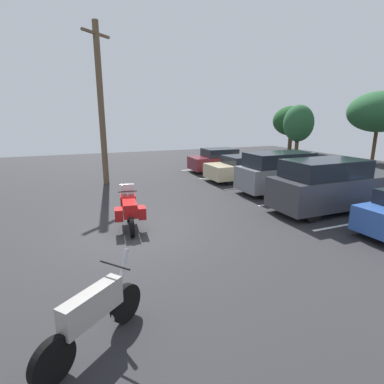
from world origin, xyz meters
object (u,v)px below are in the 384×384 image
at_px(car_champagne, 247,168).
at_px(utility_pole, 101,105).
at_px(motorcycle_touring, 129,209).
at_px(motorcycle_second, 94,315).
at_px(car_maroon, 225,160).
at_px(car_grey, 283,172).
at_px(car_charcoal, 330,186).

xyz_separation_m(car_champagne, utility_pole, (-2.00, -7.61, 3.44)).
relative_size(motorcycle_touring, utility_pole, 0.26).
xyz_separation_m(motorcycle_second, car_champagne, (-10.13, 9.21, 0.12)).
height_order(car_maroon, car_grey, car_grey).
bearing_deg(motorcycle_second, car_charcoal, 113.93).
height_order(car_champagne, utility_pole, utility_pole).
bearing_deg(motorcycle_touring, car_champagne, 123.54).
xyz_separation_m(motorcycle_touring, car_champagne, (-5.11, 7.70, 0.06)).
relative_size(motorcycle_touring, motorcycle_second, 1.19).
relative_size(motorcycle_second, car_charcoal, 0.36).
distance_m(motorcycle_second, utility_pole, 12.74).
distance_m(motorcycle_second, car_grey, 11.58).
bearing_deg(car_champagne, motorcycle_second, -42.28).
bearing_deg(car_grey, motorcycle_second, -52.71).
height_order(motorcycle_touring, car_grey, car_grey).
bearing_deg(car_charcoal, motorcycle_touring, -98.15).
height_order(car_champagne, car_charcoal, car_charcoal).
relative_size(motorcycle_touring, car_champagne, 0.43).
distance_m(motorcycle_second, car_champagne, 13.69).
distance_m(car_maroon, car_charcoal, 9.18).
xyz_separation_m(car_maroon, car_charcoal, (9.17, -0.44, 0.27)).
bearing_deg(car_charcoal, car_champagne, 177.32).
height_order(car_champagne, car_grey, car_grey).
relative_size(car_champagne, car_charcoal, 0.99).
bearing_deg(car_charcoal, car_maroon, 177.26).
bearing_deg(car_champagne, motorcycle_touring, -56.46).
bearing_deg(car_grey, motorcycle_touring, -75.52).
xyz_separation_m(motorcycle_second, car_charcoal, (-3.96, 8.92, 0.42)).
bearing_deg(car_champagne, car_charcoal, -2.68).
xyz_separation_m(motorcycle_touring, car_maroon, (-8.10, 7.85, 0.09)).
xyz_separation_m(motorcycle_touring, utility_pole, (-7.10, 0.10, 3.49)).
distance_m(car_grey, utility_pole, 9.69).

